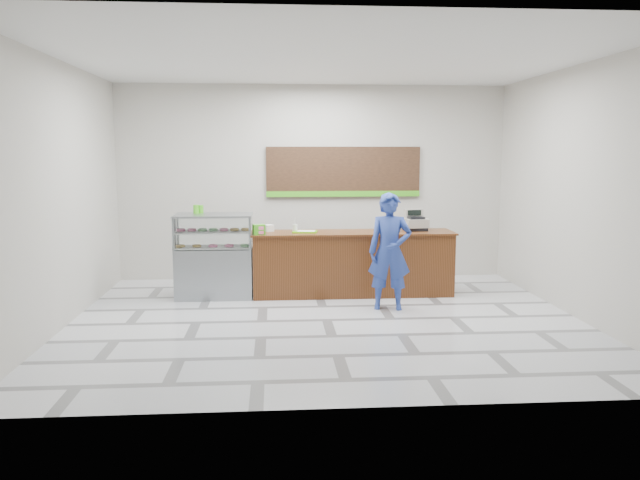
{
  "coord_description": "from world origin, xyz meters",
  "views": [
    {
      "loc": [
        -0.71,
        -8.34,
        2.29
      ],
      "look_at": [
        -0.03,
        0.9,
        0.99
      ],
      "focal_mm": 35.0,
      "sensor_mm": 36.0,
      "label": 1
    }
  ],
  "objects": [
    {
      "name": "customer",
      "position": [
        0.97,
        0.58,
        0.86
      ],
      "size": [
        0.68,
        0.51,
        1.72
      ],
      "primitive_type": "imported",
      "rotation": [
        0.0,
        0.0,
        -0.16
      ],
      "color": "navy",
      "rests_on": "floor"
    },
    {
      "name": "green_cup_left",
      "position": [
        -1.96,
        1.7,
        1.4
      ],
      "size": [
        0.09,
        0.09,
        0.14
      ],
      "primitive_type": "cylinder",
      "color": "#45B41B",
      "rests_on": "display_case"
    },
    {
      "name": "floor",
      "position": [
        0.0,
        0.0,
        0.0
      ],
      "size": [
        7.0,
        7.0,
        0.0
      ],
      "primitive_type": "plane",
      "color": "silver",
      "rests_on": "ground"
    },
    {
      "name": "donut_decal",
      "position": [
        0.94,
        1.43,
        1.03
      ],
      "size": [
        0.15,
        0.15,
        0.0
      ],
      "primitive_type": "cylinder",
      "color": "pink",
      "rests_on": "sales_counter"
    },
    {
      "name": "display_case",
      "position": [
        -1.67,
        1.55,
        0.68
      ],
      "size": [
        1.22,
        0.72,
        1.33
      ],
      "color": "gray",
      "rests_on": "floor"
    },
    {
      "name": "menu_board",
      "position": [
        0.55,
        2.96,
        1.93
      ],
      "size": [
        2.8,
        0.06,
        0.9
      ],
      "color": "black",
      "rests_on": "back_wall"
    },
    {
      "name": "promo_box",
      "position": [
        -0.95,
        1.3,
        1.11
      ],
      "size": [
        0.21,
        0.17,
        0.16
      ],
      "primitive_type": "cube",
      "rotation": [
        0.0,
        0.0,
        0.3
      ],
      "color": "#45B41B",
      "rests_on": "sales_counter"
    },
    {
      "name": "serving_tray",
      "position": [
        -0.22,
        1.55,
        1.04
      ],
      "size": [
        0.42,
        0.33,
        0.02
      ],
      "rotation": [
        0.0,
        0.0,
        -0.14
      ],
      "color": "#5BBA01",
      "rests_on": "sales_counter"
    },
    {
      "name": "card_terminal",
      "position": [
        1.25,
        1.55,
        1.05
      ],
      "size": [
        0.11,
        0.17,
        0.04
      ],
      "primitive_type": "cube",
      "rotation": [
        0.0,
        0.0,
        0.19
      ],
      "color": "black",
      "rests_on": "sales_counter"
    },
    {
      "name": "sales_counter",
      "position": [
        0.55,
        1.55,
        0.52
      ],
      "size": [
        3.26,
        0.76,
        1.03
      ],
      "color": "#5F2E16",
      "rests_on": "floor"
    },
    {
      "name": "napkin_box",
      "position": [
        -0.79,
        1.7,
        1.08
      ],
      "size": [
        0.16,
        0.16,
        0.11
      ],
      "primitive_type": "cube",
      "rotation": [
        0.0,
        0.0,
        0.36
      ],
      "color": "white",
      "rests_on": "sales_counter"
    },
    {
      "name": "green_cup_right",
      "position": [
        -1.89,
        1.75,
        1.39
      ],
      "size": [
        0.08,
        0.08,
        0.13
      ],
      "primitive_type": "cylinder",
      "color": "#45B41B",
      "rests_on": "display_case"
    },
    {
      "name": "straw_cup",
      "position": [
        -0.38,
        1.6,
        1.09
      ],
      "size": [
        0.08,
        0.08,
        0.12
      ],
      "primitive_type": "cylinder",
      "color": "silver",
      "rests_on": "sales_counter"
    },
    {
      "name": "cash_register",
      "position": [
        1.59,
        1.67,
        1.16
      ],
      "size": [
        0.41,
        0.42,
        0.34
      ],
      "rotation": [
        0.0,
        0.0,
        0.14
      ],
      "color": "black",
      "rests_on": "sales_counter"
    },
    {
      "name": "back_wall",
      "position": [
        0.0,
        3.0,
        1.75
      ],
      "size": [
        7.0,
        0.0,
        7.0
      ],
      "primitive_type": "plane",
      "rotation": [
        1.57,
        0.0,
        0.0
      ],
      "color": "#BBB6AC",
      "rests_on": "floor"
    },
    {
      "name": "ceiling",
      "position": [
        0.0,
        0.0,
        3.5
      ],
      "size": [
        7.0,
        7.0,
        0.0
      ],
      "primitive_type": "plane",
      "rotation": [
        3.14,
        0.0,
        0.0
      ],
      "color": "silver",
      "rests_on": "back_wall"
    }
  ]
}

